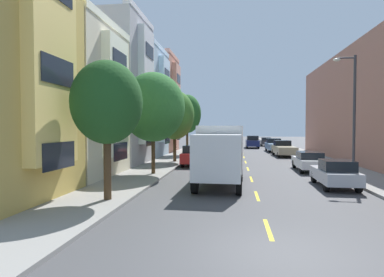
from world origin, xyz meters
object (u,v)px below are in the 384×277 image
street_tree_farthest (187,114)px  parked_suv_orange (209,145)px  parked_hatchback_silver (335,173)px  parked_suv_forest (213,142)px  street_lamp (352,108)px  parked_hatchback_charcoal (266,142)px  street_tree_third (175,115)px  parked_pickup_red (196,155)px  parked_suv_black (217,139)px  parked_pickup_sky (275,145)px  parked_sedan_white (309,161)px  street_tree_nearest (107,103)px  parked_pickup_champagne (284,149)px  moving_navy_sedan (252,142)px  street_tree_second (153,107)px  delivery_box_truck (221,151)px

street_tree_farthest → parked_suv_orange: bearing=62.8°
parked_hatchback_silver → parked_suv_forest: size_ratio=0.83×
street_lamp → parked_hatchback_charcoal: street_lamp is taller
street_tree_third → parked_pickup_red: (2.11, -1.57, -3.50)m
street_tree_farthest → parked_suv_black: size_ratio=1.41×
parked_pickup_sky → parked_sedan_white: 19.39m
street_tree_nearest → parked_pickup_champagne: street_tree_nearest is taller
street_lamp → parked_suv_forest: 30.49m
parked_pickup_champagne → moving_navy_sedan: moving_navy_sedan is taller
street_tree_nearest → street_tree_third: size_ratio=0.92×
parked_pickup_sky → moving_navy_sedan: size_ratio=1.11×
street_tree_second → street_lamp: bearing=-1.8°
delivery_box_truck → parked_pickup_red: (-2.50, 9.03, -1.05)m
street_tree_second → parked_suv_black: bearing=86.9°
parked_pickup_champagne → parked_hatchback_silver: (-0.20, -19.28, -0.07)m
street_tree_third → street_tree_farthest: bearing=90.0°
street_tree_second → street_tree_third: 7.89m
moving_navy_sedan → street_tree_farthest: bearing=-118.8°
moving_navy_sedan → parked_sedan_white: bearing=-84.5°
moving_navy_sedan → street_lamp: bearing=-82.4°
street_lamp → parked_pickup_red: bearing=146.8°
parked_suv_black → parked_pickup_red: bearing=-90.1°
street_tree_nearest → street_tree_third: street_tree_third is taller
delivery_box_truck → street_tree_farthest: bearing=104.0°
street_tree_farthest → parked_hatchback_charcoal: street_tree_farthest is taller
street_tree_third → parked_hatchback_silver: bearing=-45.5°
parked_pickup_sky → moving_navy_sedan: 8.00m
parked_pickup_champagne → parked_suv_orange: size_ratio=1.11×
parked_sedan_white → street_tree_third: bearing=158.8°
parked_suv_orange → moving_navy_sedan: bearing=60.6°
street_tree_third → parked_hatchback_silver: size_ratio=1.59×
street_lamp → parked_suv_black: street_lamp is taller
parked_suv_black → parked_pickup_sky: bearing=-64.1°
street_tree_second → parked_hatchback_charcoal: bearing=73.5°
street_lamp → parked_suv_forest: size_ratio=1.53×
moving_navy_sedan → street_tree_nearest: bearing=-102.0°
parked_pickup_sky → parked_sedan_white: bearing=-89.6°
street_lamp → parked_suv_orange: street_lamp is taller
parked_pickup_champagne → parked_hatchback_silver: 19.29m
parked_hatchback_silver → street_tree_second: bearing=164.4°
street_tree_third → parked_hatchback_silver: (10.67, -10.86, -3.57)m
parked_hatchback_silver → parked_pickup_red: 12.64m
moving_navy_sedan → parked_pickup_sky: bearing=-71.9°
street_tree_third → parked_suv_black: (2.19, 32.66, -3.34)m
parked_pickup_sky → parked_hatchback_silver: bearing=-90.0°
street_lamp → parked_suv_orange: 23.05m
street_tree_nearest → moving_navy_sedan: (8.20, 38.57, -3.25)m
parked_pickup_sky → parked_suv_orange: parked_suv_orange is taller
street_tree_second → street_lamp: (12.36, -0.39, -0.17)m
street_tree_farthest → parked_sedan_white: street_tree_farthest is taller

